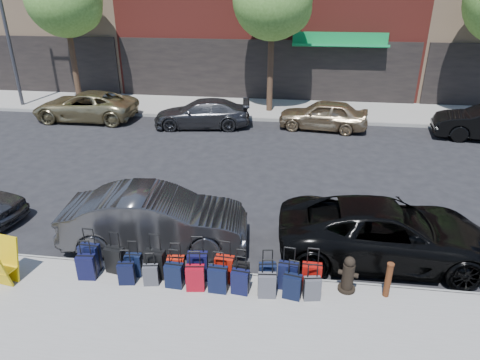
# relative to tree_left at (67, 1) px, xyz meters

# --- Properties ---
(ground) EXTENTS (120.00, 120.00, 0.00)m
(ground) POSITION_rel_tree_left_xyz_m (9.86, -9.50, -5.41)
(ground) COLOR black
(ground) RESTS_ON ground
(sidewalk_near) EXTENTS (60.00, 4.00, 0.15)m
(sidewalk_near) POSITION_rel_tree_left_xyz_m (9.86, -16.00, -5.34)
(sidewalk_near) COLOR gray
(sidewalk_near) RESTS_ON ground
(sidewalk_far) EXTENTS (60.00, 4.00, 0.15)m
(sidewalk_far) POSITION_rel_tree_left_xyz_m (9.86, 0.50, -5.34)
(sidewalk_far) COLOR gray
(sidewalk_far) RESTS_ON ground
(curb_near) EXTENTS (60.00, 0.08, 0.15)m
(curb_near) POSITION_rel_tree_left_xyz_m (9.86, -13.98, -5.34)
(curb_near) COLOR gray
(curb_near) RESTS_ON ground
(curb_far) EXTENTS (60.00, 0.08, 0.15)m
(curb_far) POSITION_rel_tree_left_xyz_m (9.86, -1.52, -5.34)
(curb_far) COLOR gray
(curb_far) RESTS_ON ground
(tree_left) EXTENTS (3.80, 3.80, 7.27)m
(tree_left) POSITION_rel_tree_left_xyz_m (0.00, 0.00, 0.00)
(tree_left) COLOR black
(tree_left) RESTS_ON sidewalk_far
(tree_center) EXTENTS (3.80, 3.80, 7.27)m
(tree_center) POSITION_rel_tree_left_xyz_m (10.50, 0.00, 0.00)
(tree_center) COLOR black
(tree_center) RESTS_ON sidewalk_far
(streetlight) EXTENTS (2.59, 0.18, 8.00)m
(streetlight) POSITION_rel_tree_left_xyz_m (-2.94, -0.70, -0.75)
(streetlight) COLOR #333338
(streetlight) RESTS_ON sidewalk_far
(suitcase_front_0) EXTENTS (0.46, 0.27, 1.07)m
(suitcase_front_0) POSITION_rel_tree_left_xyz_m (7.29, -14.30, -4.93)
(suitcase_front_0) COLOR black
(suitcase_front_0) RESTS_ON sidewalk_near
(suitcase_front_1) EXTENTS (0.45, 0.30, 1.01)m
(suitcase_front_1) POSITION_rel_tree_left_xyz_m (7.88, -14.29, -4.94)
(suitcase_front_1) COLOR black
(suitcase_front_1) RESTS_ON sidewalk_near
(suitcase_front_2) EXTENTS (0.37, 0.22, 0.87)m
(suitcase_front_2) POSITION_rel_tree_left_xyz_m (8.34, -14.35, -4.99)
(suitcase_front_2) COLOR black
(suitcase_front_2) RESTS_ON sidewalk_near
(suitcase_front_3) EXTENTS (0.47, 0.28, 1.08)m
(suitcase_front_3) POSITION_rel_tree_left_xyz_m (8.85, -14.34, -4.92)
(suitcase_front_3) COLOR black
(suitcase_front_3) RESTS_ON sidewalk_near
(suitcase_front_4) EXTENTS (0.40, 0.25, 0.91)m
(suitcase_front_4) POSITION_rel_tree_left_xyz_m (9.33, -14.35, -4.98)
(suitcase_front_4) COLOR #AD1B0B
(suitcase_front_4) RESTS_ON sidewalk_near
(suitcase_front_5) EXTENTS (0.47, 0.29, 1.07)m
(suitcase_front_5) POSITION_rel_tree_left_xyz_m (9.81, -14.28, -4.93)
(suitcase_front_5) COLOR black
(suitcase_front_5) RESTS_ON sidewalk_near
(suitcase_front_6) EXTENTS (0.43, 0.26, 0.99)m
(suitcase_front_6) POSITION_rel_tree_left_xyz_m (10.41, -14.27, -4.95)
(suitcase_front_6) COLOR maroon
(suitcase_front_6) RESTS_ON sidewalk_near
(suitcase_front_7) EXTENTS (0.37, 0.22, 0.87)m
(suitcase_front_7) POSITION_rel_tree_left_xyz_m (10.78, -14.34, -4.99)
(suitcase_front_7) COLOR black
(suitcase_front_7) RESTS_ON sidewalk_near
(suitcase_front_8) EXTENTS (0.40, 0.26, 0.89)m
(suitcase_front_8) POSITION_rel_tree_left_xyz_m (11.36, -14.31, -4.98)
(suitcase_front_8) COLOR black
(suitcase_front_8) RESTS_ON sidewalk_near
(suitcase_front_9) EXTENTS (0.44, 0.27, 1.00)m
(suitcase_front_9) POSITION_rel_tree_left_xyz_m (11.81, -14.33, -4.95)
(suitcase_front_9) COLOR black
(suitcase_front_9) RESTS_ON sidewalk_near
(suitcase_front_10) EXTENTS (0.42, 0.24, 1.00)m
(suitcase_front_10) POSITION_rel_tree_left_xyz_m (12.31, -14.30, -4.95)
(suitcase_front_10) COLOR maroon
(suitcase_front_10) RESTS_ON sidewalk_near
(suitcase_back_0) EXTENTS (0.42, 0.27, 0.95)m
(suitcase_back_0) POSITION_rel_tree_left_xyz_m (7.34, -14.60, -4.97)
(suitcase_back_0) COLOR black
(suitcase_back_0) RESTS_ON sidewalk_near
(suitcase_back_2) EXTENTS (0.38, 0.26, 0.83)m
(suitcase_back_2) POSITION_rel_tree_left_xyz_m (8.28, -14.65, -5.00)
(suitcase_back_2) COLOR black
(suitcase_back_2) RESTS_ON sidewalk_near
(suitcase_back_3) EXTENTS (0.35, 0.24, 0.78)m
(suitcase_back_3) POSITION_rel_tree_left_xyz_m (8.83, -14.61, -5.02)
(suitcase_back_3) COLOR #3B3B40
(suitcase_back_3) RESTS_ON sidewalk_near
(suitcase_back_4) EXTENTS (0.40, 0.24, 0.92)m
(suitcase_back_4) POSITION_rel_tree_left_xyz_m (9.36, -14.62, -4.98)
(suitcase_back_4) COLOR black
(suitcase_back_4) RESTS_ON sidewalk_near
(suitcase_back_5) EXTENTS (0.42, 0.28, 0.94)m
(suitcase_back_5) POSITION_rel_tree_left_xyz_m (9.83, -14.65, -4.97)
(suitcase_back_5) COLOR maroon
(suitcase_back_5) RESTS_ON sidewalk_near
(suitcase_back_6) EXTENTS (0.41, 0.25, 0.96)m
(suitcase_back_6) POSITION_rel_tree_left_xyz_m (10.33, -14.64, -4.96)
(suitcase_back_6) COLOR black
(suitcase_back_6) RESTS_ON sidewalk_near
(suitcase_back_7) EXTENTS (0.39, 0.26, 0.88)m
(suitcase_back_7) POSITION_rel_tree_left_xyz_m (10.81, -14.63, -4.99)
(suitcase_back_7) COLOR black
(suitcase_back_7) RESTS_ON sidewalk_near
(suitcase_back_8) EXTENTS (0.39, 0.25, 0.89)m
(suitcase_back_8) POSITION_rel_tree_left_xyz_m (11.38, -14.67, -4.98)
(suitcase_back_8) COLOR #414147
(suitcase_back_8) RESTS_ON sidewalk_near
(suitcase_back_9) EXTENTS (0.41, 0.28, 0.90)m
(suitcase_back_9) POSITION_rel_tree_left_xyz_m (11.91, -14.64, -4.98)
(suitcase_back_9) COLOR black
(suitcase_back_9) RESTS_ON sidewalk_near
(suitcase_back_10) EXTENTS (0.38, 0.26, 0.83)m
(suitcase_back_10) POSITION_rel_tree_left_xyz_m (12.32, -14.62, -5.00)
(suitcase_back_10) COLOR #3F4045
(suitcase_back_10) RESTS_ON sidewalk_near
(fire_hydrant) EXTENTS (0.43, 0.38, 0.84)m
(fire_hydrant) POSITION_rel_tree_left_xyz_m (13.08, -14.23, -4.87)
(fire_hydrant) COLOR black
(fire_hydrant) RESTS_ON sidewalk_near
(bollard) EXTENTS (0.15, 0.15, 0.82)m
(bollard) POSITION_rel_tree_left_xyz_m (13.89, -14.32, -4.84)
(bollard) COLOR #38190C
(bollard) RESTS_ON sidewalk_near
(display_rack) EXTENTS (0.67, 0.72, 1.04)m
(display_rack) POSITION_rel_tree_left_xyz_m (5.58, -14.99, -4.75)
(display_rack) COLOR gold
(display_rack) RESTS_ON sidewalk_near
(car_near_1) EXTENTS (4.79, 2.11, 1.53)m
(car_near_1) POSITION_rel_tree_left_xyz_m (8.40, -12.85, -4.65)
(car_near_1) COLOR #333336
(car_near_1) RESTS_ON ground
(car_near_2) EXTENTS (5.26, 2.51, 1.45)m
(car_near_2) POSITION_rel_tree_left_xyz_m (14.12, -12.65, -4.69)
(car_near_2) COLOR black
(car_near_2) RESTS_ON ground
(car_far_0) EXTENTS (5.05, 2.36, 1.40)m
(car_far_0) POSITION_rel_tree_left_xyz_m (1.43, -2.47, -4.71)
(car_far_0) COLOR #9B8C5F
(car_far_0) RESTS_ON ground
(car_far_1) EXTENTS (4.67, 2.38, 1.30)m
(car_far_1) POSITION_rel_tree_left_xyz_m (7.39, -2.82, -4.76)
(car_far_1) COLOR #353538
(car_far_1) RESTS_ON ground
(car_far_2) EXTENTS (4.20, 2.10, 1.37)m
(car_far_2) POSITION_rel_tree_left_xyz_m (13.01, -2.41, -4.73)
(car_far_2) COLOR tan
(car_far_2) RESTS_ON ground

